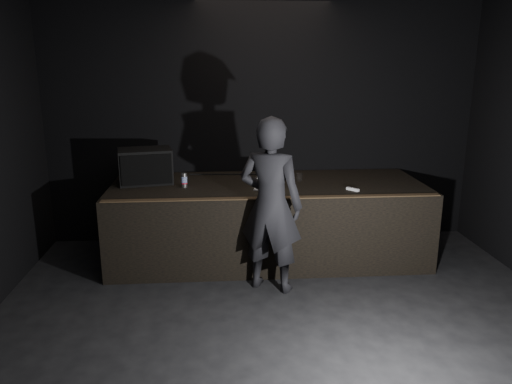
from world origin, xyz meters
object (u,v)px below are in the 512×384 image
Objects in this scene: stage_monitor at (145,166)px; laptop at (269,183)px; person at (271,205)px; beer_can at (184,180)px; stage_riser at (268,220)px.

laptop is (1.55, -0.38, -0.16)m from stage_monitor.
person is (-0.05, -0.73, -0.07)m from laptop.
laptop is at bearing -6.35° from beer_can.
stage_monitor reaches higher than stage_riser.
stage_monitor reaches higher than beer_can.
stage_monitor is 0.59m from beer_can.
stage_monitor is at bearing 152.46° from beer_can.
stage_riser is 2.03× the size of person.
stage_riser is at bearing 5.83° from beer_can.
laptop is at bearing -93.13° from stage_riser.
stage_riser is 1.73m from stage_monitor.
person reaches higher than stage_monitor.
person is (1.51, -1.11, -0.24)m from stage_monitor.
beer_can is 1.31m from person.
beer_can reaches higher than stage_riser.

